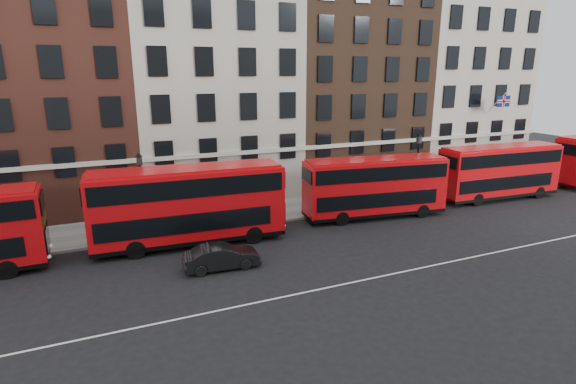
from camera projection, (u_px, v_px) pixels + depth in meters
name	position (u px, v px, depth m)	size (l,w,h in m)	color
ground	(302.00, 273.00, 23.48)	(120.00, 120.00, 0.00)	black
pavement	(241.00, 214.00, 32.76)	(80.00, 5.00, 0.15)	gray
kerb	(252.00, 225.00, 30.54)	(80.00, 0.30, 0.16)	gray
road_centre_line	(319.00, 289.00, 21.71)	(70.00, 0.12, 0.01)	white
building_terrace	(206.00, 70.00, 36.51)	(64.00, 11.95, 22.00)	beige
bus_b	(188.00, 204.00, 26.75)	(11.49, 3.40, 4.77)	red
bus_c	(375.00, 186.00, 31.88)	(10.48, 3.80, 4.31)	red
bus_d	(499.00, 171.00, 36.46)	(10.63, 3.16, 4.41)	red
car_front	(222.00, 257.00, 23.86)	(1.41, 4.05, 1.34)	black
lamp_post_left	(142.00, 191.00, 27.54)	(0.44, 0.44, 5.33)	black
lamp_post_right	(417.00, 164.00, 35.71)	(0.44, 0.44, 5.33)	black
traffic_light	(503.00, 163.00, 39.09)	(0.25, 0.45, 3.27)	black
iron_railings	(232.00, 199.00, 34.56)	(6.60, 0.06, 1.00)	black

